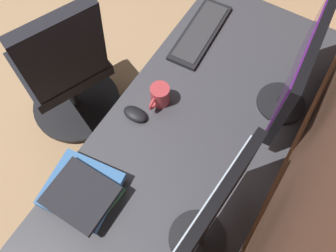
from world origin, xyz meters
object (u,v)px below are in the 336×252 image
Objects in this scene: mouse_main at (135,114)px; coffee_mug at (160,95)px; monitor_primary at (301,66)px; office_chair at (66,73)px; monitor_secondary at (203,225)px; keyboard_main at (200,32)px; book_stack_near at (82,192)px.

coffee_mug is (-0.11, 0.05, 0.03)m from mouse_main.
monitor_primary reaches higher than office_chair.
mouse_main is at bearing -123.19° from monitor_secondary.
monitor_primary is at bearing 127.01° from mouse_main.
monitor_secondary is 0.96m from keyboard_main.
keyboard_main is at bearing -152.03° from monitor_secondary.
monitor_secondary is 5.15× the size of mouse_main.
keyboard_main is at bearing -179.41° from book_stack_near.
monitor_secondary reaches higher than keyboard_main.
monitor_secondary is at bearing 44.67° from coffee_mug.
monitor_primary is at bearing 177.17° from monitor_secondary.
mouse_main is 0.38× the size of book_stack_near.
coffee_mug is at bearing -135.33° from monitor_secondary.
coffee_mug reaches higher than book_stack_near.
coffee_mug is (0.25, -0.44, -0.21)m from monitor_primary.
office_chair reaches higher than mouse_main.
mouse_main is at bearing -52.99° from monitor_primary.
mouse_main is 0.87× the size of coffee_mug.
monitor_primary is 0.55m from coffee_mug.
mouse_main is 0.37m from book_stack_near.
monitor_primary reaches higher than mouse_main.
monitor_secondary is 1.22m from office_chair.
office_chair is at bearing -113.01° from monitor_secondary.
mouse_main is 0.13m from coffee_mug.
mouse_main is at bearing 76.35° from office_chair.
coffee_mug is at bearing 87.53° from office_chair.
coffee_mug is at bearing -59.79° from monitor_primary.
keyboard_main is 4.11× the size of mouse_main.
office_chair is at bearing -77.87° from monitor_primary.
coffee_mug reaches higher than keyboard_main.
monitor_primary is 0.55× the size of office_chair.
monitor_secondary is 0.55× the size of office_chair.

